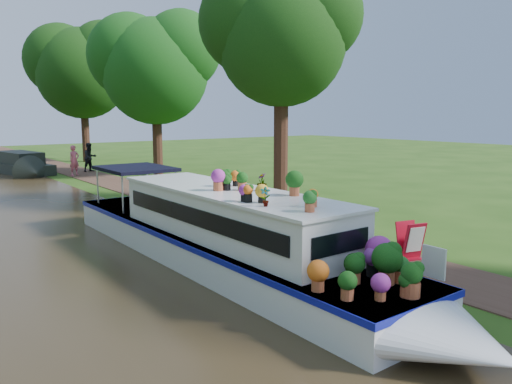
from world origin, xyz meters
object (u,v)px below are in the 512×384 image
(sandwich_board, at_px, (411,242))
(plant_boat, at_px, (230,234))
(pedestrian_dark, at_px, (90,157))
(second_boat, at_px, (20,165))
(pedestrian_pink, at_px, (74,160))

(sandwich_board, bearing_deg, plant_boat, 167.06)
(pedestrian_dark, bearing_deg, plant_boat, -115.05)
(plant_boat, height_order, second_boat, plant_boat)
(second_boat, distance_m, pedestrian_pink, 3.87)
(second_boat, bearing_deg, pedestrian_dark, -34.72)
(plant_boat, bearing_deg, sandwich_board, -27.04)
(pedestrian_dark, bearing_deg, sandwich_board, -104.43)
(plant_boat, bearing_deg, pedestrian_pink, 82.21)
(plant_boat, xyz_separation_m, pedestrian_pink, (2.75, 20.09, 0.05))
(sandwich_board, xyz_separation_m, pedestrian_pink, (-1.27, 22.14, 0.46))
(plant_boat, bearing_deg, second_boat, 88.77)
(second_boat, height_order, sandwich_board, second_boat)
(pedestrian_pink, relative_size, pedestrian_dark, 0.99)
(second_boat, height_order, pedestrian_dark, pedestrian_dark)
(plant_boat, height_order, pedestrian_pink, plant_boat)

